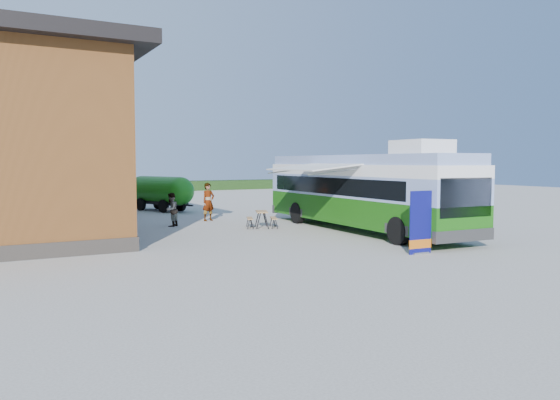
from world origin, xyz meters
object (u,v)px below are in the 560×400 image
picnic_table (262,215)px  person_a (208,202)px  person_b (171,210)px  banner (421,228)px  slurry_tanker (160,191)px  bus (361,189)px

picnic_table → person_a: 4.21m
person_a → person_b: 2.91m
banner → slurry_tanker: 20.29m
person_b → person_a: bearing=166.1°
bus → person_b: 9.00m
bus → banner: bus is taller
banner → person_a: 13.29m
banner → slurry_tanker: slurry_tanker is taller
person_a → slurry_tanker: slurry_tanker is taller
banner → slurry_tanker: bearing=100.6°
picnic_table → person_b: bearing=167.0°
person_b → bus: bearing=96.0°
banner → person_a: bearing=102.9°
bus → person_b: size_ratio=7.97×
person_a → bus: bearing=-73.5°
bus → picnic_table: bearing=140.9°
banner → person_a: size_ratio=1.07×
banner → slurry_tanker: size_ratio=0.38×
banner → person_b: size_ratio=1.32×
slurry_tanker → person_b: bearing=-124.0°
bus → slurry_tanker: 14.98m
slurry_tanker → picnic_table: bearing=-102.9°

